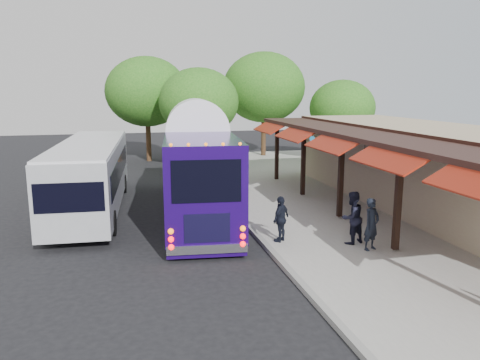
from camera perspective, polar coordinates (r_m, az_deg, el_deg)
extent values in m
plane|color=black|center=(14.18, 5.00, -10.45)|extent=(90.00, 90.00, 0.00)
cube|color=#9E9B93|center=(19.60, 15.20, -4.47)|extent=(10.00, 40.00, 0.15)
cube|color=gray|center=(17.80, 1.02, -5.65)|extent=(0.20, 40.00, 0.16)
cube|color=tan|center=(21.14, 23.79, 0.88)|extent=(5.00, 20.00, 3.60)
cube|color=black|center=(19.51, 18.21, 4.95)|extent=(0.06, 20.00, 0.60)
cube|color=#331E19|center=(18.96, 15.44, 5.24)|extent=(2.60, 20.00, 0.18)
cube|color=black|center=(15.25, 18.71, -2.37)|extent=(0.18, 0.18, 3.16)
cube|color=maroon|center=(14.78, 17.62, 2.60)|extent=(1.00, 3.20, 0.57)
cube|color=black|center=(18.66, 12.18, 0.35)|extent=(0.18, 0.18, 3.16)
cube|color=maroon|center=(18.28, 11.14, 4.44)|extent=(1.00, 3.20, 0.57)
cube|color=black|center=(22.27, 7.72, 2.21)|extent=(0.18, 0.18, 3.16)
cube|color=maroon|center=(21.96, 6.76, 5.65)|extent=(1.00, 3.20, 0.57)
cube|color=black|center=(26.00, 4.52, 3.54)|extent=(0.18, 0.18, 3.16)
cube|color=maroon|center=(25.73, 3.65, 6.48)|extent=(1.00, 3.20, 0.57)
sphere|color=#1A6790|center=(13.69, 24.93, 0.30)|extent=(0.26, 0.26, 0.26)
sphere|color=#1A6790|center=(17.81, 14.94, 3.23)|extent=(0.26, 0.26, 0.26)
sphere|color=#1A6790|center=(22.29, 8.80, 4.98)|extent=(0.26, 0.26, 0.26)
cube|color=#1F0755|center=(19.69, -5.22, 1.68)|extent=(3.73, 12.04, 3.11)
cube|color=#1F0755|center=(20.03, -5.13, -3.13)|extent=(3.67, 11.92, 0.35)
ellipsoid|color=white|center=(19.50, -5.30, 6.14)|extent=(3.70, 11.81, 0.55)
cube|color=black|center=(13.85, -1.59, -0.08)|extent=(2.06, 0.24, 1.28)
cube|color=silver|center=(14.46, -1.60, -8.23)|extent=(2.47, 0.43, 0.28)
sphere|color=#FF0C0C|center=(14.12, -5.86, -7.66)|extent=(0.18, 0.18, 0.18)
sphere|color=#FF0C0C|center=(14.55, 2.66, -7.05)|extent=(0.18, 0.18, 0.18)
cylinder|color=black|center=(15.53, -6.81, -6.54)|extent=(0.40, 1.05, 1.03)
cylinder|color=black|center=(15.95, 1.39, -6.00)|extent=(0.40, 1.05, 1.03)
cylinder|color=black|center=(23.54, -9.28, -0.55)|extent=(0.40, 1.05, 1.03)
cylinder|color=black|center=(23.81, -3.81, -0.30)|extent=(0.40, 1.05, 1.03)
cube|color=#92949A|center=(21.06, -17.68, 0.74)|extent=(3.00, 11.18, 2.55)
cube|color=black|center=(21.14, -20.99, 1.17)|extent=(0.54, 9.39, 0.96)
cube|color=black|center=(20.97, -14.41, 1.48)|extent=(0.54, 9.39, 0.96)
cube|color=silver|center=(20.87, -17.89, 4.29)|extent=(2.94, 10.95, 0.10)
cylinder|color=black|center=(17.67, -21.86, -5.28)|extent=(0.32, 0.94, 0.92)
cylinder|color=black|center=(17.48, -14.65, -5.01)|extent=(0.32, 0.94, 0.92)
cylinder|color=black|center=(24.61, -19.60, -0.67)|extent=(0.32, 0.94, 0.92)
cylinder|color=black|center=(24.48, -14.45, -0.44)|extent=(0.32, 0.94, 0.92)
imported|color=black|center=(15.40, 15.74, -5.21)|extent=(0.72, 0.61, 1.67)
imported|color=black|center=(15.85, 13.49, -4.48)|extent=(1.02, 0.90, 1.75)
imported|color=black|center=(15.70, 5.02, -4.74)|extent=(0.93, 0.89, 1.55)
imported|color=black|center=(26.27, -1.70, 2.05)|extent=(1.26, 0.79, 1.86)
cylinder|color=#382314|center=(30.59, -4.95, 4.04)|extent=(0.36, 0.36, 2.96)
ellipsoid|color=#1C5B16|center=(30.37, -5.05, 9.46)|extent=(5.11, 5.11, 4.34)
cylinder|color=#382314|center=(36.07, 2.89, 5.64)|extent=(0.36, 0.36, 3.59)
ellipsoid|color=#1C5B16|center=(35.91, 2.94, 11.21)|extent=(6.20, 6.20, 5.27)
cylinder|color=#382314|center=(33.95, 12.15, 4.26)|extent=(0.36, 0.36, 2.64)
ellipsoid|color=#1C5B16|center=(33.75, 12.33, 8.60)|extent=(4.55, 4.55, 3.87)
cylinder|color=#382314|center=(34.74, -11.10, 5.07)|extent=(0.36, 0.36, 3.38)
ellipsoid|color=#1C5B16|center=(34.57, -11.30, 10.52)|extent=(5.84, 5.84, 4.96)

